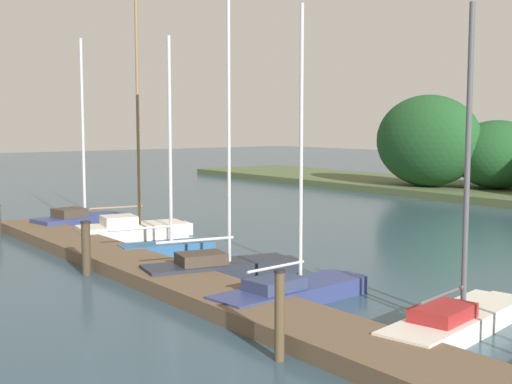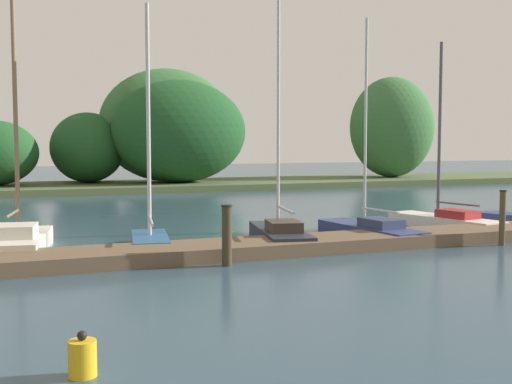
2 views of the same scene
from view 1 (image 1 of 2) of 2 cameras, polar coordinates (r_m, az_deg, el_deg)
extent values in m
cube|color=brown|center=(15.58, -4.19, -8.28)|extent=(25.79, 1.80, 0.35)
ellipsoid|color=#1E4C23|center=(39.53, 14.13, 4.18)|extent=(6.61, 4.26, 5.14)
ellipsoid|color=#1E4C23|center=(39.22, 19.49, 2.97)|extent=(5.01, 4.33, 3.72)
cube|color=navy|center=(26.38, -14.55, -2.49)|extent=(1.82, 3.48, 0.50)
cube|color=navy|center=(27.18, -11.87, -2.24)|extent=(0.84, 0.94, 0.42)
cube|color=#3D3328|center=(26.11, -15.35, -1.68)|extent=(1.12, 1.14, 0.32)
cylinder|color=#B7B7BC|center=(26.25, -14.28, 5.22)|extent=(0.11, 0.11, 6.56)
cube|color=silver|center=(23.88, -10.32, -3.25)|extent=(2.01, 3.83, 0.49)
cube|color=silver|center=(24.38, -6.61, -3.07)|extent=(0.91, 1.03, 0.42)
cube|color=beige|center=(23.70, -11.39, -2.35)|extent=(1.21, 1.26, 0.32)
cylinder|color=#7F6647|center=(23.67, -9.86, 6.59)|extent=(0.11, 0.11, 7.67)
cylinder|color=#7F6647|center=(23.62, -11.63, -1.27)|extent=(0.39, 1.80, 0.06)
cube|color=#285684|center=(20.74, -7.62, -4.75)|extent=(1.41, 2.82, 0.37)
cube|color=#285684|center=(21.16, -4.50, -4.56)|extent=(0.63, 0.76, 0.31)
cylinder|color=#B7B7BC|center=(20.47, -7.21, 4.29)|extent=(0.11, 0.11, 6.14)
cylinder|color=#B7B7BC|center=(20.42, -9.52, -3.03)|extent=(0.43, 1.99, 0.08)
cube|color=#232833|center=(17.49, -3.12, -6.58)|extent=(1.91, 4.00, 0.43)
cube|color=#232833|center=(18.19, 1.99, -6.16)|extent=(0.81, 1.07, 0.37)
cube|color=#3D3328|center=(17.25, -4.62, -5.55)|extent=(1.08, 1.31, 0.28)
cylinder|color=#B7B7BC|center=(17.19, -2.29, 6.76)|extent=(0.09, 0.09, 7.64)
cylinder|color=#B7B7BC|center=(17.11, -5.10, -4.04)|extent=(0.50, 2.01, 0.08)
cube|color=navy|center=(15.19, 2.93, -8.56)|extent=(1.51, 4.07, 0.39)
cube|color=navy|center=(16.48, 7.35, -7.53)|extent=(0.71, 1.05, 0.33)
cube|color=#2D3856|center=(14.77, 1.56, -7.67)|extent=(0.95, 1.27, 0.26)
cylinder|color=#B7B7BC|center=(14.94, 3.80, 3.84)|extent=(0.08, 0.08, 6.12)
cylinder|color=#B7B7BC|center=(14.72, 1.70, -6.27)|extent=(0.23, 1.66, 0.06)
cube|color=silver|center=(13.58, 16.32, -10.53)|extent=(1.85, 4.24, 0.39)
cube|color=silver|center=(15.22, 19.40, -8.93)|extent=(0.78, 1.12, 0.34)
cube|color=maroon|center=(13.05, 15.37, -9.69)|extent=(1.03, 1.37, 0.26)
cylinder|color=#4C4C51|center=(13.34, 17.28, 2.62)|extent=(0.11, 0.11, 5.77)
cylinder|color=#4C4C51|center=(12.98, 15.45, -8.25)|extent=(0.41, 1.76, 0.06)
cylinder|color=#3D3323|center=(18.37, -14.02, -4.64)|extent=(0.23, 0.23, 1.38)
cylinder|color=black|center=(18.25, -14.07, -2.44)|extent=(0.27, 0.27, 0.04)
cylinder|color=#4C3D28|center=(11.52, 1.98, -10.38)|extent=(0.17, 0.17, 1.50)
cylinder|color=black|center=(11.33, 1.99, -6.63)|extent=(0.19, 0.19, 0.04)
camera|label=2|loc=(22.73, -54.86, 0.53)|focal=45.53mm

